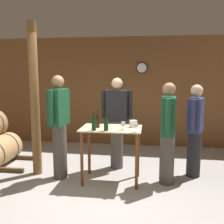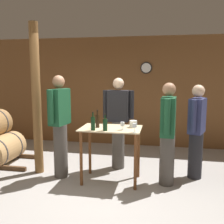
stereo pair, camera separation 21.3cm
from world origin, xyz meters
name	(u,v)px [view 2 (the right image)]	position (x,y,z in m)	size (l,w,h in m)	color
ground_plane	(99,194)	(0.00, 0.00, 0.00)	(14.00, 14.00, 0.00)	#9E9993
back_wall	(125,92)	(0.00, 2.87, 1.35)	(8.40, 0.08, 2.70)	brown
tasting_table	(111,140)	(0.09, 0.53, 0.72)	(1.00, 0.64, 0.93)	beige
wooden_post	(36,100)	(-1.30, 0.67, 1.35)	(0.16, 0.16, 2.70)	brown
wine_bottle_far_left	(93,123)	(-0.15, 0.29, 1.04)	(0.07, 0.07, 0.30)	black
wine_bottle_left	(98,121)	(-0.13, 0.51, 1.04)	(0.06, 0.06, 0.30)	black
wine_bottle_center	(105,124)	(0.04, 0.30, 1.03)	(0.07, 0.07, 0.27)	black
wine_glass_near_left	(122,124)	(0.30, 0.40, 1.02)	(0.07, 0.07, 0.13)	silver
wine_glass_near_center	(135,126)	(0.51, 0.26, 1.03)	(0.07, 0.07, 0.14)	silver
ice_bucket	(133,124)	(0.45, 0.64, 0.98)	(0.13, 0.13, 0.11)	white
person_host	(60,124)	(-0.82, 0.55, 0.95)	(0.29, 0.58, 1.79)	#4C4742
person_visitor_with_scarf	(118,121)	(0.10, 1.17, 0.92)	(0.59, 0.24, 1.73)	#4C4742
person_visitor_bearded	(168,132)	(1.01, 0.57, 0.89)	(0.25, 0.59, 1.68)	#4C4742
person_visitor_near_door	(197,130)	(1.51, 0.95, 0.86)	(0.34, 0.56, 1.63)	#232328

